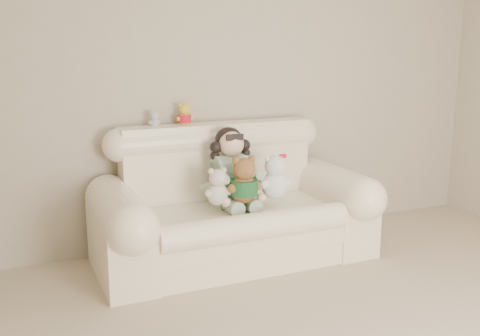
% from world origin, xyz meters
% --- Properties ---
extents(wall_back, '(4.50, 0.00, 4.50)m').
position_xyz_m(wall_back, '(0.00, 2.50, 1.30)').
color(wall_back, '#B7AA91').
rests_on(wall_back, ground).
extents(sofa, '(2.10, 0.95, 1.03)m').
position_xyz_m(sofa, '(-0.39, 2.00, 0.52)').
color(sofa, '#FFECCD').
rests_on(sofa, floor).
extents(seated_child, '(0.44, 0.50, 0.62)m').
position_xyz_m(seated_child, '(-0.39, 2.08, 0.73)').
color(seated_child, '#30703A').
rests_on(seated_child, sofa).
extents(brown_teddy, '(0.28, 0.22, 0.41)m').
position_xyz_m(brown_teddy, '(-0.39, 1.84, 0.71)').
color(brown_teddy, brown).
rests_on(brown_teddy, sofa).
extents(white_cat, '(0.32, 0.29, 0.41)m').
position_xyz_m(white_cat, '(-0.12, 1.86, 0.70)').
color(white_cat, white).
rests_on(white_cat, sofa).
extents(cream_teddy, '(0.23, 0.19, 0.32)m').
position_xyz_m(cream_teddy, '(-0.58, 1.87, 0.66)').
color(cream_teddy, beige).
rests_on(cream_teddy, sofa).
extents(yellow_mini_bear, '(0.16, 0.13, 0.21)m').
position_xyz_m(yellow_mini_bear, '(-0.65, 2.39, 1.12)').
color(yellow_mini_bear, gold).
rests_on(yellow_mini_bear, sofa).
extents(grey_mini_plush, '(0.12, 0.10, 0.16)m').
position_xyz_m(grey_mini_plush, '(-0.89, 2.39, 1.09)').
color(grey_mini_plush, silver).
rests_on(grey_mini_plush, sofa).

